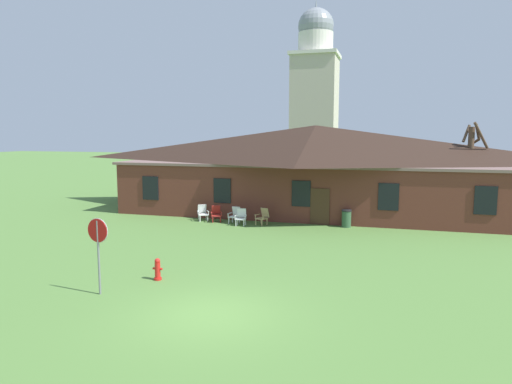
% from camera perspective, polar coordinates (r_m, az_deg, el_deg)
% --- Properties ---
extents(ground_plane, '(200.00, 200.00, 0.00)m').
position_cam_1_polar(ground_plane, '(13.91, -5.66, -14.80)').
color(ground_plane, '#517A38').
extents(brick_building, '(25.20, 10.40, 5.75)m').
position_cam_1_polar(brick_building, '(31.54, 7.31, 3.05)').
color(brick_building, brown).
rests_on(brick_building, ground).
extents(dome_tower, '(5.18, 5.18, 19.62)m').
position_cam_1_polar(dome_tower, '(52.67, 7.26, 11.31)').
color(dome_tower, '#BCB29E').
rests_on(dome_tower, ground).
extents(stop_sign, '(0.80, 0.13, 2.52)m').
position_cam_1_polar(stop_sign, '(15.77, -18.93, -5.67)').
color(stop_sign, slate).
rests_on(stop_sign, ground).
extents(lawn_chair_by_porch, '(0.85, 0.87, 0.96)m').
position_cam_1_polar(lawn_chair_by_porch, '(27.92, -6.60, -2.51)').
color(lawn_chair_by_porch, white).
rests_on(lawn_chair_by_porch, ground).
extents(lawn_chair_near_door, '(0.80, 0.84, 0.96)m').
position_cam_1_polar(lawn_chair_near_door, '(27.48, -4.93, -2.65)').
color(lawn_chair_near_door, maroon).
rests_on(lawn_chair_near_door, ground).
extents(lawn_chair_left_end, '(0.71, 0.75, 0.96)m').
position_cam_1_polar(lawn_chair_left_end, '(26.98, -2.60, -2.81)').
color(lawn_chair_left_end, white).
rests_on(lawn_chair_left_end, ground).
extents(lawn_chair_middle, '(0.69, 0.72, 0.96)m').
position_cam_1_polar(lawn_chair_middle, '(26.34, -1.85, -3.06)').
color(lawn_chair_middle, white).
rests_on(lawn_chair_middle, ground).
extents(lawn_chair_right_end, '(0.81, 0.85, 0.96)m').
position_cam_1_polar(lawn_chair_right_end, '(26.47, 0.85, -3.00)').
color(lawn_chair_right_end, tan).
rests_on(lawn_chair_right_end, ground).
extents(bare_tree_beside_building, '(1.57, 1.61, 5.89)m').
position_cam_1_polar(bare_tree_beside_building, '(31.15, 24.93, 2.81)').
color(bare_tree_beside_building, brown).
rests_on(bare_tree_beside_building, ground).
extents(fire_hydrant, '(0.36, 0.28, 0.79)m').
position_cam_1_polar(fire_hydrant, '(17.10, -12.05, -9.35)').
color(fire_hydrant, red).
rests_on(fire_hydrant, ground).
extents(trash_bin, '(0.56, 0.56, 0.98)m').
position_cam_1_polar(trash_bin, '(26.31, 11.10, -3.21)').
color(trash_bin, '#335638').
rests_on(trash_bin, ground).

